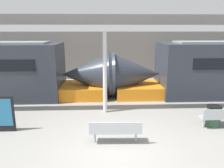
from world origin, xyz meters
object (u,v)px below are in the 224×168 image
object	(u,v)px
bench_near	(115,130)
support_column_near	(105,73)
trash_bin	(213,116)
poster_board	(1,114)
bench_far	(220,116)

from	to	relation	value
bench_near	support_column_near	xyz separation A→B (m)	(-0.31, 3.02, 1.39)
trash_bin	support_column_near	xyz separation A→B (m)	(-4.39, 1.77, 1.45)
poster_board	bench_near	bearing A→B (deg)	-14.61
trash_bin	support_column_near	size ratio (longest dim) A/B	0.23
bench_far	poster_board	distance (m)	8.52
bench_near	trash_bin	bearing A→B (deg)	19.03
support_column_near	bench_near	bearing A→B (deg)	-84.07
bench_far	support_column_near	distance (m)	5.13
bench_far	trash_bin	distance (m)	0.27
bench_far	poster_board	xyz separation A→B (m)	(-8.52, 0.08, 0.23)
bench_near	trash_bin	world-z (taller)	trash_bin
bench_far	poster_board	world-z (taller)	poster_board
bench_near	poster_board	world-z (taller)	poster_board
bench_near	bench_far	distance (m)	4.34
poster_board	support_column_near	bearing A→B (deg)	25.45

